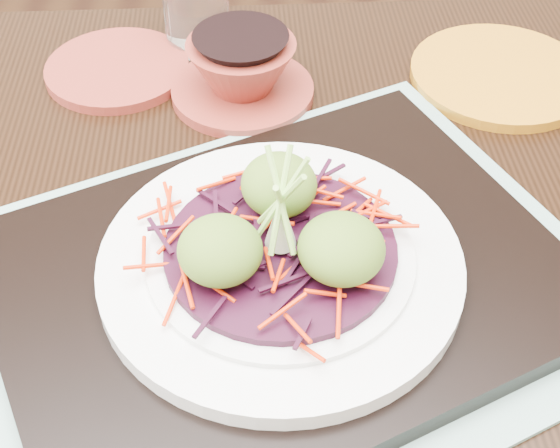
{
  "coord_description": "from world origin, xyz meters",
  "views": [
    {
      "loc": [
        0.05,
        -0.42,
        1.16
      ],
      "look_at": [
        0.06,
        -0.01,
        0.75
      ],
      "focal_mm": 50.0,
      "sensor_mm": 36.0,
      "label": 1
    }
  ],
  "objects_px": {
    "serving_tray": "(281,279)",
    "terracotta_bowl_set": "(242,73)",
    "white_plate": "(281,262)",
    "water_glass": "(196,2)",
    "terracotta_side_plate": "(117,69)",
    "yellow_plate": "(500,75)",
    "dining_table": "(309,302)"
  },
  "relations": [
    {
      "from": "dining_table",
      "to": "terracotta_bowl_set",
      "type": "xyz_separation_m",
      "value": [
        -0.06,
        0.19,
        0.12
      ]
    },
    {
      "from": "terracotta_side_plate",
      "to": "yellow_plate",
      "type": "relative_size",
      "value": 0.81
    },
    {
      "from": "white_plate",
      "to": "water_glass",
      "type": "distance_m",
      "value": 0.36
    },
    {
      "from": "serving_tray",
      "to": "yellow_plate",
      "type": "xyz_separation_m",
      "value": [
        0.23,
        0.28,
        -0.01
      ]
    },
    {
      "from": "terracotta_side_plate",
      "to": "yellow_plate",
      "type": "bearing_deg",
      "value": -2.72
    },
    {
      "from": "white_plate",
      "to": "yellow_plate",
      "type": "xyz_separation_m",
      "value": [
        0.23,
        0.28,
        -0.03
      ]
    },
    {
      "from": "terracotta_bowl_set",
      "to": "yellow_plate",
      "type": "height_order",
      "value": "terracotta_bowl_set"
    },
    {
      "from": "terracotta_bowl_set",
      "to": "yellow_plate",
      "type": "distance_m",
      "value": 0.27
    },
    {
      "from": "white_plate",
      "to": "dining_table",
      "type": "bearing_deg",
      "value": 66.8
    },
    {
      "from": "terracotta_side_plate",
      "to": "terracotta_bowl_set",
      "type": "height_order",
      "value": "terracotta_bowl_set"
    },
    {
      "from": "terracotta_side_plate",
      "to": "terracotta_bowl_set",
      "type": "bearing_deg",
      "value": -17.99
    },
    {
      "from": "water_glass",
      "to": "terracotta_bowl_set",
      "type": "xyz_separation_m",
      "value": [
        0.05,
        -0.1,
        -0.02
      ]
    },
    {
      "from": "terracotta_side_plate",
      "to": "yellow_plate",
      "type": "distance_m",
      "value": 0.39
    },
    {
      "from": "terracotta_side_plate",
      "to": "serving_tray",
      "type": "bearing_deg",
      "value": -61.38
    },
    {
      "from": "dining_table",
      "to": "terracotta_bowl_set",
      "type": "height_order",
      "value": "terracotta_bowl_set"
    },
    {
      "from": "serving_tray",
      "to": "water_glass",
      "type": "bearing_deg",
      "value": 77.11
    },
    {
      "from": "serving_tray",
      "to": "water_glass",
      "type": "distance_m",
      "value": 0.37
    },
    {
      "from": "white_plate",
      "to": "water_glass",
      "type": "height_order",
      "value": "water_glass"
    },
    {
      "from": "water_glass",
      "to": "yellow_plate",
      "type": "distance_m",
      "value": 0.32
    },
    {
      "from": "serving_tray",
      "to": "terracotta_bowl_set",
      "type": "distance_m",
      "value": 0.26
    },
    {
      "from": "dining_table",
      "to": "terracotta_side_plate",
      "type": "bearing_deg",
      "value": 127.12
    },
    {
      "from": "water_glass",
      "to": "yellow_plate",
      "type": "height_order",
      "value": "water_glass"
    },
    {
      "from": "dining_table",
      "to": "serving_tray",
      "type": "relative_size",
      "value": 2.76
    },
    {
      "from": "serving_tray",
      "to": "terracotta_side_plate",
      "type": "bearing_deg",
      "value": 92.74
    },
    {
      "from": "yellow_plate",
      "to": "dining_table",
      "type": "bearing_deg",
      "value": -133.3
    },
    {
      "from": "terracotta_side_plate",
      "to": "water_glass",
      "type": "distance_m",
      "value": 0.11
    },
    {
      "from": "serving_tray",
      "to": "terracotta_side_plate",
      "type": "relative_size",
      "value": 2.81
    },
    {
      "from": "dining_table",
      "to": "water_glass",
      "type": "bearing_deg",
      "value": 108.63
    },
    {
      "from": "serving_tray",
      "to": "terracotta_bowl_set",
      "type": "height_order",
      "value": "terracotta_bowl_set"
    },
    {
      "from": "white_plate",
      "to": "serving_tray",
      "type": "bearing_deg",
      "value": 56.31
    },
    {
      "from": "terracotta_bowl_set",
      "to": "white_plate",
      "type": "bearing_deg",
      "value": -82.73
    },
    {
      "from": "water_glass",
      "to": "terracotta_bowl_set",
      "type": "bearing_deg",
      "value": -63.5
    }
  ]
}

